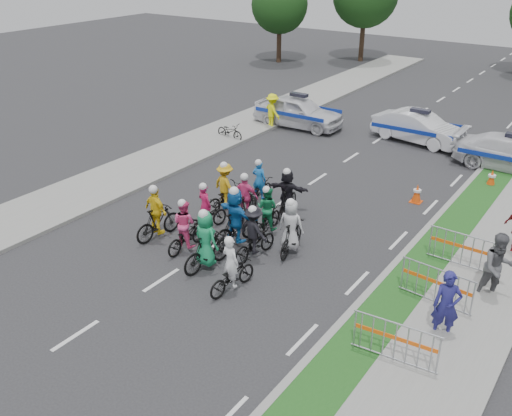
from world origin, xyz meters
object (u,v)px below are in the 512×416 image
Objects in this scene: rider_5 at (236,221)px; rider_6 at (206,214)px; rider_11 at (287,196)px; barrier_2 at (462,251)px; rider_3 at (157,218)px; police_car_1 at (418,127)px; rider_7 at (291,232)px; rider_4 at (254,237)px; rider_1 at (207,246)px; cone_0 at (417,193)px; police_car_0 at (298,112)px; spectator_1 at (498,267)px; tree_0 at (280,5)px; cone_1 at (492,178)px; barrier_0 at (395,344)px; barrier_1 at (436,287)px; rider_10 at (226,191)px; spectator_0 at (447,305)px; parked_bike at (230,131)px; rider_2 at (185,231)px; rider_9 at (246,203)px; rider_8 at (268,215)px; rider_12 at (260,188)px; rider_0 at (232,272)px; marshal_hiviz at (272,111)px.

rider_5 is 1.13× the size of rider_6.
barrier_2 is (5.98, -0.12, -0.19)m from rider_11.
police_car_1 is at bearing -97.06° from rider_3.
rider_4 is at bearing 37.67° from rider_7.
rider_1 is 0.96× the size of barrier_2.
police_car_0 is at bearing 146.65° from cone_0.
tree_0 is (-21.87, 23.64, 3.22)m from spectator_1.
cone_1 is (4.25, -3.52, -0.37)m from police_car_1.
barrier_1 is at bearing 90.00° from barrier_0.
tree_0 is (-12.71, 23.30, 3.48)m from rider_10.
rider_6 is 7.78m from cone_0.
rider_5 reaches higher than spectator_0.
parked_bike is (-13.74, 6.62, -0.57)m from spectator_1.
cone_1 is at bearing 97.20° from barrier_2.
barrier_2 is at bearing 76.61° from spectator_0.
rider_2 is at bearing 20.80° from rider_7.
rider_3 is at bearing 170.76° from barrier_0.
rider_9 is 2.57× the size of cone_1.
rider_8 reaches higher than police_car_1.
rider_11 is 0.39× the size of police_car_0.
rider_4 is 6.02m from barrier_2.
rider_2 reaches higher than rider_8.
rider_1 reaches higher than rider_6.
barrier_0 is at bearing 169.16° from rider_5.
rider_3 is 2.94m from rider_10.
rider_4 is at bearing 151.63° from spectator_0.
rider_11 is 0.89× the size of barrier_1.
rider_2 is 2.76m from rider_8.
rider_5 is at bearing 152.76° from spectator_1.
rider_7 is 1.04× the size of rider_11.
cone_1 is (6.53, 6.25, -0.22)m from rider_12.
rider_6 is at bearing -77.75° from rider_2.
rider_9 is at bearing 42.86° from rider_11.
barrier_2 is (5.29, 2.86, -0.12)m from rider_4.
rider_4 is 0.39× the size of police_car_0.
rider_8 is at bearing -64.95° from rider_0.
police_car_1 is 16.07m from barrier_0.
rider_8 is at bearing -87.15° from rider_1.
rider_10 is at bearing 55.59° from rider_12.
barrier_2 is (6.05, 4.17, -0.18)m from rider_1.
parked_bike is at bearing -41.13° from rider_5.
rider_2 reaches higher than cone_1.
rider_7 is 1.06× the size of marshal_hiviz.
marshal_hiviz is (-13.08, 9.28, -0.10)m from spectator_1.
barrier_2 is 2.86× the size of cone_1.
rider_10 is (-2.16, 0.61, 0.08)m from rider_8.
spectator_1 reaches higher than cone_1.
spectator_1 is (6.27, -11.30, 0.25)m from police_car_1.
police_car_1 is at bearing -110.74° from rider_9.
rider_3 reaches higher than police_car_1.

